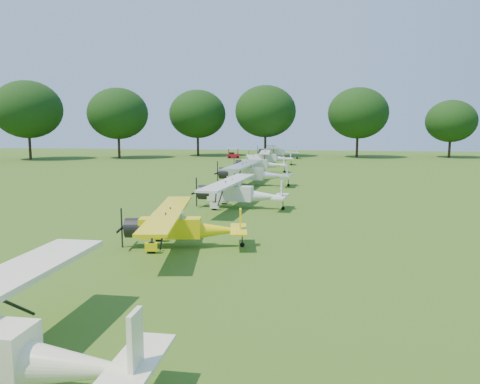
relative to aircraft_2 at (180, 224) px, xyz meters
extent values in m
plane|color=#355916|center=(-0.42, 8.98, -1.06)|extent=(160.00, 160.00, 0.00)
cylinder|color=black|center=(29.91, 67.03, 0.79)|extent=(0.44, 0.44, 3.70)
ellipsoid|color=black|center=(29.91, 67.03, 5.31)|extent=(8.63, 8.63, 7.34)
cylinder|color=black|center=(13.86, 65.19, 1.20)|extent=(0.44, 0.44, 4.51)
ellipsoid|color=black|center=(13.86, 65.19, 6.71)|extent=(10.52, 10.52, 8.94)
cylinder|color=black|center=(-2.54, 65.71, 1.31)|extent=(0.44, 0.44, 4.74)
ellipsoid|color=black|center=(-2.54, 65.71, 7.10)|extent=(11.05, 11.05, 9.39)
cylinder|color=black|center=(-15.17, 65.51, 1.19)|extent=(0.44, 0.44, 4.49)
ellipsoid|color=black|center=(-15.17, 65.51, 6.67)|extent=(10.47, 10.47, 8.90)
cylinder|color=black|center=(-27.31, 57.48, 1.16)|extent=(0.44, 0.44, 4.44)
ellipsoid|color=black|center=(-27.31, 57.48, 6.59)|extent=(10.36, 10.36, 8.80)
cylinder|color=black|center=(-40.58, 51.90, 1.33)|extent=(0.44, 0.44, 4.77)
ellipsoid|color=black|center=(-40.58, 51.90, 7.17)|extent=(11.14, 11.14, 9.47)
cone|color=white|center=(1.66, -12.35, -0.13)|extent=(2.89, 0.94, 0.93)
cube|color=white|center=(2.69, -12.36, 0.39)|extent=(0.10, 0.57, 1.34)
cube|color=white|center=(2.59, -12.36, -0.08)|extent=(0.88, 2.89, 0.09)
cube|color=yellow|center=(-0.42, -0.07, -0.15)|extent=(2.85, 1.25, 0.90)
cone|color=yellow|center=(1.87, 0.31, -0.28)|extent=(2.50, 1.15, 0.77)
cube|color=#8CA5B2|center=(-0.51, -0.08, 0.32)|extent=(1.49, 1.00, 0.47)
cylinder|color=black|center=(-2.04, -0.33, -0.15)|extent=(0.91, 1.01, 0.89)
cube|color=black|center=(-2.59, -0.42, -0.15)|extent=(0.07, 0.11, 1.81)
cube|color=yellow|center=(-0.51, -0.08, 0.54)|extent=(2.70, 9.20, 0.12)
cube|color=yellow|center=(2.72, 0.45, 0.15)|extent=(0.16, 0.48, 1.12)
cube|color=yellow|center=(2.63, 0.43, -0.24)|extent=(1.11, 2.50, 0.08)
cylinder|color=black|center=(-0.93, -1.24, -0.80)|extent=(0.53, 0.22, 0.52)
cylinder|color=black|center=(-1.28, 0.88, -0.80)|extent=(0.53, 0.22, 0.52)
cylinder|color=black|center=(2.80, 0.46, -0.95)|extent=(0.21, 0.10, 0.21)
cube|color=white|center=(0.49, 10.62, -0.06)|extent=(3.09, 1.18, 0.99)
cone|color=white|center=(3.03, 10.38, -0.21)|extent=(2.71, 1.09, 0.85)
cube|color=#8CA5B2|center=(0.40, 10.63, 0.46)|extent=(1.59, 1.01, 0.52)
cylinder|color=black|center=(-1.30, 10.78, -0.06)|extent=(0.94, 1.06, 0.98)
cube|color=black|center=(-1.91, 10.84, -0.06)|extent=(0.07, 0.12, 1.98)
cube|color=white|center=(0.40, 10.63, 0.69)|extent=(2.30, 10.10, 0.13)
cube|color=white|center=(3.97, 10.29, 0.27)|extent=(0.14, 0.53, 1.23)
cube|color=white|center=(3.88, 10.30, -0.16)|extent=(1.05, 2.71, 0.09)
cylinder|color=black|center=(-0.37, 9.51, -0.77)|extent=(0.58, 0.20, 0.57)
cylinder|color=black|center=(-0.15, 11.86, -0.77)|extent=(0.58, 0.20, 0.57)
cylinder|color=black|center=(4.07, 10.28, -0.94)|extent=(0.23, 0.10, 0.23)
cube|color=silver|center=(-0.18, 22.75, 0.05)|extent=(3.44, 1.23, 1.11)
cone|color=silver|center=(2.67, 22.56, -0.11)|extent=(3.01, 1.15, 0.95)
cube|color=#8CA5B2|center=(-0.28, 22.76, 0.63)|extent=(1.75, 1.08, 0.58)
cylinder|color=black|center=(-2.18, 22.89, 0.05)|extent=(1.02, 1.16, 1.10)
cube|color=black|center=(-2.86, 22.93, 0.05)|extent=(0.07, 0.13, 2.22)
cube|color=silver|center=(-0.28, 22.76, 0.90)|extent=(2.28, 11.27, 0.15)
cube|color=silver|center=(3.72, 22.49, 0.42)|extent=(0.14, 0.59, 1.37)
cube|color=silver|center=(3.62, 22.50, -0.05)|extent=(1.10, 3.01, 0.10)
cylinder|color=black|center=(-1.11, 21.49, -0.74)|extent=(0.64, 0.21, 0.63)
cylinder|color=black|center=(-0.93, 24.13, -0.74)|extent=(0.64, 0.21, 0.63)
cylinder|color=black|center=(3.83, 22.48, -0.93)|extent=(0.26, 0.10, 0.25)
cube|color=white|center=(-0.87, 35.28, -0.05)|extent=(3.16, 1.42, 1.00)
cone|color=white|center=(1.67, 35.72, -0.20)|extent=(2.78, 1.30, 0.86)
cube|color=#8CA5B2|center=(-0.96, 35.26, 0.47)|extent=(1.65, 1.13, 0.52)
cylinder|color=black|center=(-2.65, 34.97, -0.05)|extent=(1.02, 1.12, 0.99)
cube|color=black|center=(-3.26, 34.86, -0.05)|extent=(0.08, 0.12, 2.00)
cube|color=white|center=(-0.96, 35.26, 0.71)|extent=(3.10, 10.20, 0.13)
cube|color=white|center=(2.61, 35.88, 0.28)|extent=(0.18, 0.53, 1.24)
cube|color=white|center=(2.52, 35.87, -0.15)|extent=(1.26, 2.77, 0.09)
cylinder|color=black|center=(-1.41, 33.97, -0.77)|extent=(0.59, 0.25, 0.57)
cylinder|color=black|center=(-1.82, 36.32, -0.77)|extent=(0.59, 0.25, 0.57)
cylinder|color=black|center=(2.70, 35.90, -0.94)|extent=(0.24, 0.11, 0.23)
cube|color=white|center=(-0.61, 46.78, -0.05)|extent=(3.13, 1.13, 1.01)
cone|color=white|center=(1.98, 46.96, -0.19)|extent=(2.74, 1.05, 0.86)
cube|color=#8CA5B2|center=(-0.71, 46.77, 0.48)|extent=(1.60, 0.99, 0.53)
cylinder|color=black|center=(-2.43, 46.65, -0.05)|extent=(0.93, 1.06, 1.00)
cube|color=black|center=(-3.05, 46.60, -0.05)|extent=(0.07, 0.12, 2.02)
cube|color=white|center=(-0.71, 46.77, 0.72)|extent=(2.11, 10.25, 0.13)
cube|color=white|center=(2.93, 47.03, 0.29)|extent=(0.13, 0.53, 1.25)
cube|color=white|center=(2.84, 47.02, -0.14)|extent=(1.00, 2.74, 0.09)
cylinder|color=black|center=(-1.29, 45.52, -0.77)|extent=(0.59, 0.19, 0.58)
cylinder|color=black|center=(-1.46, 47.92, -0.77)|extent=(0.59, 0.19, 0.58)
cylinder|color=black|center=(3.03, 47.03, -0.94)|extent=(0.24, 0.09, 0.23)
cube|color=silver|center=(-0.54, 59.68, 0.07)|extent=(3.53, 1.53, 1.12)
cone|color=silver|center=(2.31, 60.12, -0.10)|extent=(3.10, 1.41, 0.96)
cube|color=#8CA5B2|center=(-0.65, 59.66, 0.65)|extent=(1.84, 1.23, 0.59)
cylinder|color=black|center=(-2.54, 59.37, 0.07)|extent=(1.12, 1.25, 1.11)
cube|color=black|center=(-3.23, 59.26, 0.07)|extent=(0.08, 0.14, 2.24)
cube|color=silver|center=(-0.65, 59.66, 0.92)|extent=(3.27, 11.42, 0.15)
cube|color=silver|center=(3.36, 60.29, 0.44)|extent=(0.20, 0.60, 1.39)
cube|color=silver|center=(3.26, 60.27, -0.04)|extent=(1.36, 3.09, 0.10)
cylinder|color=black|center=(-1.18, 58.23, -0.74)|extent=(0.66, 0.27, 0.64)
cylinder|color=black|center=(-1.59, 60.87, -0.74)|extent=(0.66, 0.27, 0.64)
cylinder|color=black|center=(3.47, 60.31, -0.93)|extent=(0.27, 0.12, 0.26)
cube|color=red|center=(-7.51, 59.80, -0.63)|extent=(2.27, 1.60, 0.66)
cube|color=black|center=(-7.78, 59.73, -0.26)|extent=(1.07, 1.21, 0.42)
cube|color=white|center=(-7.51, 59.80, 0.65)|extent=(2.21, 1.66, 0.07)
cylinder|color=black|center=(-8.05, 59.06, -0.85)|extent=(0.43, 0.23, 0.41)
cylinder|color=black|center=(-8.34, 60.19, -0.85)|extent=(0.43, 0.23, 0.41)
cylinder|color=black|center=(-6.69, 59.41, -0.85)|extent=(0.43, 0.23, 0.41)
cylinder|color=black|center=(-6.98, 60.53, -0.85)|extent=(0.43, 0.23, 0.41)
camera|label=1|loc=(5.83, -20.11, 4.40)|focal=35.00mm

